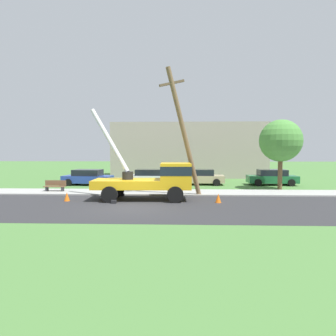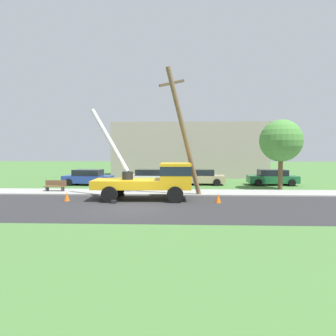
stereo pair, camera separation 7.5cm
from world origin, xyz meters
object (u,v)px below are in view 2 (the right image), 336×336
at_px(parked_sedan_tan, 200,177).
at_px(parked_sedan_blue, 88,177).
at_px(parked_sedan_green, 272,177).
at_px(traffic_cone_behind, 67,197).
at_px(park_bench, 55,186).
at_px(parked_sedan_white, 150,177).
at_px(roadside_tree_near, 281,141).
at_px(traffic_cone_ahead, 218,198).
at_px(leaning_utility_pole, 183,131).
at_px(utility_truck, 155,178).

bearing_deg(parked_sedan_tan, parked_sedan_blue, -176.17).
bearing_deg(parked_sedan_green, traffic_cone_behind, -148.80).
bearing_deg(park_bench, parked_sedan_green, 17.06).
relative_size(parked_sedan_white, roadside_tree_near, 0.79).
distance_m(parked_sedan_white, roadside_tree_near, 11.81).
relative_size(traffic_cone_ahead, parked_sedan_white, 0.13).
xyz_separation_m(leaning_utility_pole, parked_sedan_blue, (-8.66, 6.48, -3.79)).
bearing_deg(parked_sedan_blue, parked_sedan_green, 2.24).
distance_m(parked_sedan_blue, parked_sedan_white, 5.64).
bearing_deg(parked_sedan_white, traffic_cone_behind, -114.45).
height_order(traffic_cone_behind, parked_sedan_blue, parked_sedan_blue).
relative_size(utility_truck, park_bench, 4.26).
distance_m(traffic_cone_ahead, parked_sedan_white, 10.87).
height_order(leaning_utility_pole, parked_sedan_white, leaning_utility_pole).
height_order(leaning_utility_pole, parked_sedan_tan, leaning_utility_pole).
relative_size(leaning_utility_pole, traffic_cone_behind, 15.66).
bearing_deg(parked_sedan_tan, utility_truck, -111.74).
height_order(utility_truck, park_bench, utility_truck).
distance_m(parked_sedan_tan, park_bench, 12.60).
relative_size(parked_sedan_blue, parked_sedan_white, 1.02).
relative_size(parked_sedan_blue, park_bench, 2.84).
distance_m(leaning_utility_pole, traffic_cone_behind, 8.72).
relative_size(parked_sedan_white, parked_sedan_tan, 1.00).
bearing_deg(park_bench, parked_sedan_white, 39.34).
height_order(traffic_cone_behind, park_bench, park_bench).
bearing_deg(leaning_utility_pole, traffic_cone_behind, -162.86).
bearing_deg(roadside_tree_near, traffic_cone_ahead, -132.39).
bearing_deg(leaning_utility_pole, roadside_tree_near, 25.96).
relative_size(traffic_cone_ahead, parked_sedan_tan, 0.13).
bearing_deg(traffic_cone_behind, parked_sedan_white, 65.55).
distance_m(traffic_cone_ahead, roadside_tree_near, 9.28).
bearing_deg(parked_sedan_white, utility_truck, -81.71).
relative_size(leaning_utility_pole, traffic_cone_ahead, 15.66).
distance_m(traffic_cone_behind, parked_sedan_white, 10.26).
xyz_separation_m(utility_truck, parked_sedan_white, (-1.24, 8.54, -0.70)).
relative_size(traffic_cone_ahead, roadside_tree_near, 0.10).
bearing_deg(parked_sedan_white, parked_sedan_blue, -173.87).
relative_size(traffic_cone_behind, park_bench, 0.35).
xyz_separation_m(utility_truck, traffic_cone_ahead, (3.89, -1.03, -1.13)).
relative_size(park_bench, roadside_tree_near, 0.28).
distance_m(utility_truck, park_bench, 8.52).
bearing_deg(roadside_tree_near, leaning_utility_pole, -154.04).
relative_size(parked_sedan_tan, parked_sedan_green, 1.01).
bearing_deg(parked_sedan_green, parked_sedan_tan, 179.73).
bearing_deg(traffic_cone_ahead, parked_sedan_blue, 140.14).
xyz_separation_m(parked_sedan_blue, park_bench, (-1.02, -4.83, -0.25)).
relative_size(utility_truck, parked_sedan_blue, 1.50).
relative_size(traffic_cone_ahead, parked_sedan_green, 0.13).
bearing_deg(utility_truck, roadside_tree_near, 28.67).
bearing_deg(leaning_utility_pole, parked_sedan_blue, 143.18).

